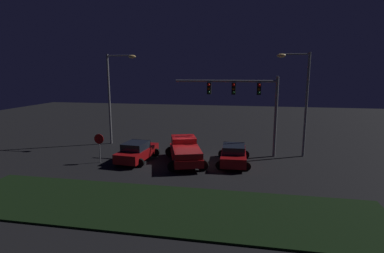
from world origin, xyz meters
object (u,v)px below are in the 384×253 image
pickup_truck (185,150)px  car_sedan_far (234,154)px  street_lamp_right (301,92)px  stop_sign (99,143)px  car_sedan (137,151)px  traffic_signal_gantry (245,96)px  street_lamp_left (114,88)px

pickup_truck → car_sedan_far: (3.66, 0.28, -0.26)m
street_lamp_right → stop_sign: 16.18m
pickup_truck → car_sedan: (-3.77, -0.23, -0.26)m
pickup_truck → street_lamp_right: (8.68, 3.44, 4.23)m
car_sedan_far → street_lamp_right: bearing=-59.9°
traffic_signal_gantry → street_lamp_right: size_ratio=1.00×
traffic_signal_gantry → street_lamp_left: (-12.12, 1.79, 0.42)m
car_sedan_far → stop_sign: stop_sign is taller
pickup_truck → street_lamp_right: bearing=-86.4°
car_sedan_far → car_sedan: bearing=91.8°
car_sedan_far → traffic_signal_gantry: traffic_signal_gantry is taller
car_sedan_far → street_lamp_left: bearing=66.4°
stop_sign → traffic_signal_gantry: bearing=21.4°
car_sedan → traffic_signal_gantry: (8.15, 3.20, 4.16)m
car_sedan → stop_sign: 2.91m
car_sedan_far → pickup_truck: bearing=92.2°
car_sedan → street_lamp_left: 7.85m
street_lamp_right → stop_sign: (-15.05, -4.68, -3.67)m
car_sedan → car_sedan_far: same height
street_lamp_left → street_lamp_right: street_lamp_left is taller
pickup_truck → car_sedan_far: pickup_truck is taller
street_lamp_right → car_sedan_far: bearing=-147.8°
car_sedan → street_lamp_right: street_lamp_right is taller
street_lamp_right → stop_sign: size_ratio=3.74×
car_sedan → stop_sign: (-2.60, -1.01, 0.82)m
car_sedan → traffic_signal_gantry: bearing=-63.7°
car_sedan → street_lamp_right: size_ratio=0.54×
street_lamp_left → stop_sign: size_ratio=3.79×
pickup_truck → street_lamp_right: street_lamp_right is taller
car_sedan_far → street_lamp_left: street_lamp_left is taller
pickup_truck → stop_sign: stop_sign is taller
pickup_truck → street_lamp_left: size_ratio=0.68×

